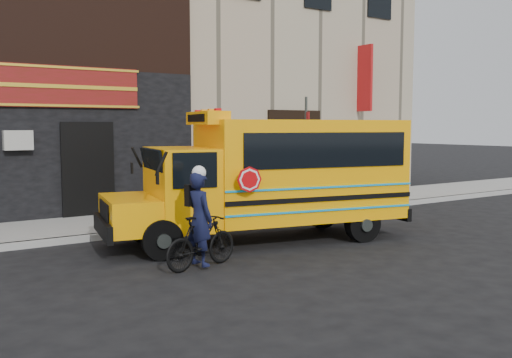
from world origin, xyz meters
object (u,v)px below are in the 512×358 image
(bicycle, at_px, (202,242))
(cyclist, at_px, (199,221))
(school_bus, at_px, (274,175))
(sign_pole, at_px, (306,151))

(bicycle, distance_m, cyclist, 0.38)
(school_bus, height_order, cyclist, school_bus)
(sign_pole, relative_size, bicycle, 2.11)
(bicycle, height_order, cyclist, cyclist)
(school_bus, distance_m, cyclist, 3.03)
(bicycle, bearing_deg, school_bus, -74.77)
(bicycle, bearing_deg, sign_pole, -67.99)
(school_bus, xyz_separation_m, bicycle, (-2.62, -1.37, -1.02))
(school_bus, bearing_deg, cyclist, -153.15)
(school_bus, relative_size, sign_pole, 2.08)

